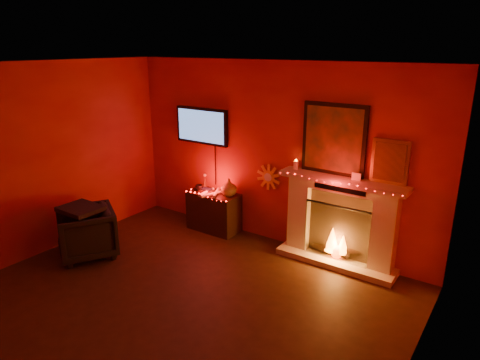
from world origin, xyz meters
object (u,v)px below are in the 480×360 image
(sunburst_clock, at_px, (268,177))
(console_table, at_px, (215,209))
(armchair, at_px, (87,233))
(tv, at_px, (202,126))
(fireplace, at_px, (340,213))

(sunburst_clock, height_order, console_table, sunburst_clock)
(armchair, bearing_deg, tv, 104.13)
(fireplace, distance_m, sunburst_clock, 1.23)
(fireplace, relative_size, tv, 1.76)
(fireplace, xyz_separation_m, console_table, (-2.06, -0.13, -0.36))
(console_table, height_order, armchair, console_table)
(tv, distance_m, console_table, 1.35)
(sunburst_clock, bearing_deg, fireplace, -4.37)
(fireplace, xyz_separation_m, tv, (-2.44, 0.06, 0.92))
(tv, relative_size, armchair, 1.61)
(fireplace, relative_size, sunburst_clock, 5.45)
(console_table, xyz_separation_m, armchair, (-0.95, -1.73, -0.01))
(sunburst_clock, bearing_deg, armchair, -133.03)
(tv, relative_size, sunburst_clock, 3.10)
(console_table, relative_size, armchair, 1.18)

